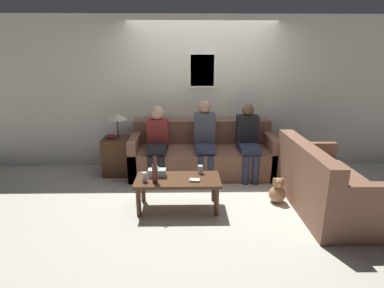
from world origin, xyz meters
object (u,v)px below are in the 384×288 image
Objects in this scene: couch_main at (203,156)px; person_right at (248,139)px; couch_side at (324,186)px; person_left at (157,139)px; teddy_bear at (277,191)px; coffee_table at (178,183)px; person_middle at (205,137)px; drinking_glass at (200,169)px; wine_bottle at (155,173)px.

person_right reaches higher than couch_main.
person_left is at bearing 63.90° from couch_side.
couch_side is 0.60m from teddy_bear.
person_middle is at bearing 69.61° from coffee_table.
drinking_glass reaches higher than teddy_bear.
teddy_bear is at bearing 9.44° from wine_bottle.
person_left is 0.77m from person_middle.
drinking_glass is 0.09× the size of person_left.
wine_bottle reaches higher than teddy_bear.
person_middle is (0.02, -0.14, 0.37)m from couch_main.
coffee_table is 1.58m from person_right.
couch_main reaches higher than drinking_glass.
teddy_bear is (1.36, 0.15, -0.21)m from coffee_table.
coffee_table is 10.00× the size of drinking_glass.
couch_side is at bearing -39.81° from couch_main.
drinking_glass is at bearing -54.33° from person_left.
wine_bottle is 1.84m from person_right.
drinking_glass is at bearing 29.78° from coffee_table.
person_left reaches higher than coffee_table.
wine_bottle reaches higher than drinking_glass.
wine_bottle is at bearing -116.07° from couch_main.
person_right reaches higher than coffee_table.
drinking_glass is 0.09× the size of person_right.
couch_side is 1.41× the size of person_right.
person_middle reaches higher than person_left.
drinking_glass is at bearing -131.81° from person_right.
person_middle is (0.11, 0.93, 0.21)m from drinking_glass.
drinking_glass is 1.14m from person_left.
coffee_table is 3.22× the size of wine_bottle.
wine_bottle is at bearing -119.43° from person_middle.
couch_side reaches higher than drinking_glass.
person_middle reaches higher than couch_side.
person_right is (0.81, 0.91, 0.17)m from drinking_glass.
person_left is at bearing 108.28° from coffee_table.
couch_side is 1.45× the size of person_left.
couch_main is at bearing 50.19° from couch_side.
person_left reaches higher than wine_bottle.
teddy_bear is (0.95, -0.95, -0.53)m from person_middle.
couch_side is at bearing -6.92° from drinking_glass.
person_left is 0.93× the size of person_middle.
person_right is (1.39, 1.20, 0.10)m from wine_bottle.
drinking_glass is 1.23m from person_right.
person_left reaches higher than couch_main.
wine_bottle is at bearing 92.57° from couch_side.
wine_bottle is at bearing -86.32° from person_left.
person_middle reaches higher than person_right.
person_right is (-0.80, 1.10, 0.34)m from couch_side.
person_right is 1.08m from teddy_bear.
drinking_glass is (-1.61, 0.20, 0.17)m from couch_side.
person_middle is at bearing 53.14° from couch_side.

